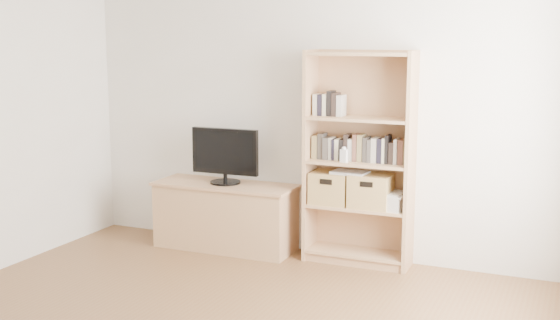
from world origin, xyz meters
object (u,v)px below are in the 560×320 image
Objects in this scene: tv_stand at (226,217)px; basket_right at (371,191)px; television at (225,156)px; bookshelf at (359,159)px; baby_monitor at (344,156)px; basket_left at (331,188)px; laptop at (350,172)px.

tv_stand is 1.42m from basket_right.
television is at bearing 0.00° from tv_stand.
television is (-1.26, -0.08, -0.05)m from bookshelf.
basket_left is at bearing 156.11° from baby_monitor.
tv_stand is at bearing -176.45° from basket_left.
basket_left reaches higher than tv_stand.
baby_monitor is (1.15, -0.03, 0.66)m from tv_stand.
laptop is (0.03, 0.09, -0.16)m from baby_monitor.
television is 5.82× the size of baby_monitor.
bookshelf is at bearing 2.55° from television.
tv_stand is 0.70× the size of bookshelf.
television is 1.88× the size of basket_right.
bookshelf is 0.29m from basket_right.
tv_stand is at bearing -177.00° from bookshelf.
basket_left is 0.97× the size of basket_right.
tv_stand is 1.98× the size of television.
tv_stand is 3.73× the size of basket_right.
laptop is at bearing 81.46° from baby_monitor.
tv_stand is 1.40m from bookshelf.
baby_monitor reaches higher than basket_right.
laptop is at bearing -3.27° from basket_left.
television is at bearing -177.45° from basket_right.
bookshelf is at bearing 17.08° from laptop.
television reaches higher than laptop.
basket_right is at bearing -2.60° from bookshelf.
television is at bearing -176.45° from basket_left.
tv_stand is 11.51× the size of baby_monitor.
basket_left is 0.23m from laptop.
basket_left is at bearing 3.14° from tv_stand.
baby_monitor is at bearing -2.11° from tv_stand.
bookshelf reaches higher than baby_monitor.
tv_stand is at bearing -171.55° from baby_monitor.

